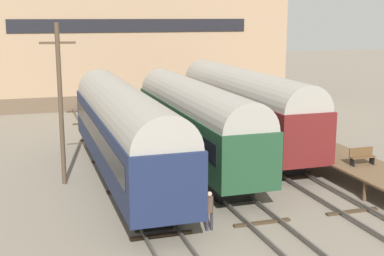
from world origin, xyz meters
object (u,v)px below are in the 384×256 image
at_px(train_car_navy, 124,127).
at_px(utility_pole, 60,102).
at_px(person_worker, 209,207).
at_px(bench, 362,156).
at_px(train_car_maroon, 244,104).
at_px(train_car_green, 195,119).

height_order(train_car_navy, utility_pole, utility_pole).
bearing_deg(person_worker, bench, 19.62).
bearing_deg(train_car_maroon, utility_pole, -159.97).
bearing_deg(utility_pole, train_car_maroon, 20.03).
height_order(train_car_navy, bench, train_car_navy).
bearing_deg(utility_pole, train_car_green, 7.69).
xyz_separation_m(train_car_maroon, utility_pole, (-12.10, -4.41, 1.37)).
height_order(train_car_green, bench, train_car_green).
distance_m(train_car_maroon, person_worker, 14.56).
bearing_deg(train_car_maroon, person_worker, -118.40).
bearing_deg(train_car_navy, utility_pole, 171.74).
bearing_deg(utility_pole, train_car_navy, -8.26).
bearing_deg(train_car_navy, train_car_maroon, 28.61).
bearing_deg(train_car_green, train_car_maroon, 37.12).
bearing_deg(train_car_green, utility_pole, -172.31).
relative_size(person_worker, utility_pole, 0.20).
height_order(train_car_maroon, bench, train_car_maroon).
relative_size(bench, person_worker, 0.83).
height_order(person_worker, utility_pole, utility_pole).
xyz_separation_m(train_car_maroon, train_car_navy, (-8.93, -4.87, -0.05)).
relative_size(train_car_navy, utility_pole, 2.19).
xyz_separation_m(bench, person_worker, (-9.68, -3.45, -0.54)).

